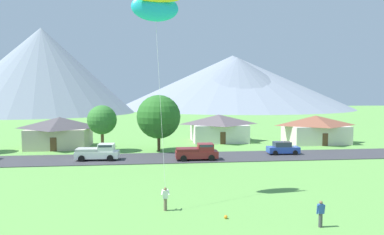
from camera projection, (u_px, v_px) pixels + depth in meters
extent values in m
cube|color=#38383D|center=(177.00, 158.00, 45.11)|extent=(160.00, 7.40, 0.08)
cone|color=gray|center=(233.00, 82.00, 193.08)|extent=(125.39, 125.39, 28.66)
cone|color=slate|center=(237.00, 83.00, 179.47)|extent=(86.75, 86.75, 26.41)
cone|color=gray|center=(42.00, 71.00, 144.17)|extent=(74.67, 74.67, 34.84)
cone|color=slate|center=(27.00, 82.00, 169.49)|extent=(102.19, 102.19, 26.80)
cube|color=silver|center=(219.00, 133.00, 60.64)|extent=(9.07, 7.30, 2.98)
pyramid|color=#564C51|center=(219.00, 119.00, 60.48)|extent=(9.80, 7.88, 1.64)
cube|color=brown|center=(223.00, 138.00, 57.04)|extent=(0.90, 0.06, 2.00)
cube|color=beige|center=(60.00, 138.00, 53.77)|extent=(8.59, 7.51, 3.00)
pyramid|color=#474247|center=(60.00, 122.00, 53.60)|extent=(9.28, 8.11, 1.65)
cube|color=brown|center=(53.00, 144.00, 50.06)|extent=(0.90, 0.06, 2.00)
cube|color=beige|center=(315.00, 134.00, 58.51)|extent=(9.37, 6.74, 2.96)
pyramid|color=brown|center=(316.00, 120.00, 58.35)|extent=(10.11, 7.28, 1.63)
cube|color=brown|center=(325.00, 140.00, 55.19)|extent=(0.90, 0.06, 2.00)
cylinder|color=brown|center=(102.00, 141.00, 50.14)|extent=(0.44, 0.44, 2.97)
sphere|color=#33752D|center=(102.00, 120.00, 49.92)|extent=(4.15, 4.15, 4.15)
cylinder|color=#4C3823|center=(159.00, 142.00, 50.39)|extent=(0.44, 0.44, 2.59)
sphere|color=#286623|center=(159.00, 117.00, 50.14)|extent=(6.25, 6.25, 6.25)
cube|color=#2847A8|center=(283.00, 150.00, 47.54)|extent=(4.27, 1.98, 0.80)
cube|color=#2D3847|center=(282.00, 144.00, 47.48)|extent=(2.27, 1.68, 0.68)
cylinder|color=black|center=(290.00, 150.00, 48.57)|extent=(0.65, 0.27, 0.64)
cylinder|color=black|center=(295.00, 153.00, 46.74)|extent=(0.65, 0.27, 0.64)
cylinder|color=black|center=(271.00, 151.00, 48.38)|extent=(0.65, 0.27, 0.64)
cylinder|color=black|center=(275.00, 153.00, 46.55)|extent=(0.65, 0.27, 0.64)
cube|color=maroon|center=(197.00, 154.00, 43.50)|extent=(5.21, 2.04, 0.84)
cube|color=maroon|center=(205.00, 147.00, 43.56)|extent=(1.91, 1.85, 0.90)
cube|color=#2D3847|center=(205.00, 145.00, 43.54)|extent=(1.63, 1.89, 0.28)
cube|color=maroon|center=(187.00, 150.00, 43.33)|extent=(2.71, 1.98, 0.36)
cylinder|color=black|center=(209.00, 155.00, 44.72)|extent=(0.76, 0.29, 0.76)
cylinder|color=black|center=(211.00, 158.00, 42.69)|extent=(0.76, 0.29, 0.76)
cylinder|color=black|center=(182.00, 155.00, 44.35)|extent=(0.76, 0.29, 0.76)
cylinder|color=black|center=(184.00, 158.00, 42.33)|extent=(0.76, 0.29, 0.76)
cube|color=white|center=(97.00, 154.00, 43.36)|extent=(5.28, 2.21, 0.84)
cube|color=white|center=(106.00, 147.00, 43.39)|extent=(1.97, 1.91, 0.90)
cube|color=#2D3847|center=(106.00, 145.00, 43.37)|extent=(1.69, 1.94, 0.28)
cube|color=#B7B7B7|center=(88.00, 150.00, 43.24)|extent=(2.78, 2.07, 0.36)
cylinder|color=black|center=(113.00, 155.00, 44.53)|extent=(0.77, 0.31, 0.76)
cylinder|color=black|center=(110.00, 158.00, 42.50)|extent=(0.77, 0.31, 0.76)
cylinder|color=black|center=(85.00, 156.00, 44.27)|extent=(0.77, 0.31, 0.76)
cylinder|color=black|center=(81.00, 159.00, 42.24)|extent=(0.77, 0.31, 0.76)
cylinder|color=#70604C|center=(165.00, 204.00, 24.94)|extent=(0.24, 0.24, 0.88)
cube|color=white|center=(165.00, 194.00, 24.89)|extent=(0.36, 0.22, 0.58)
sphere|color=brown|center=(165.00, 189.00, 24.86)|extent=(0.21, 0.21, 0.21)
cylinder|color=white|center=(162.00, 192.00, 24.91)|extent=(0.18, 0.55, 0.37)
cylinder|color=white|center=(168.00, 192.00, 24.96)|extent=(0.18, 0.55, 0.37)
ellipsoid|color=#1EB2D1|center=(155.00, 8.00, 27.64)|extent=(3.93, 2.12, 2.45)
cylinder|color=silver|center=(160.00, 94.00, 26.25)|extent=(0.61, 3.85, 13.49)
cylinder|color=#3D3D42|center=(320.00, 220.00, 21.86)|extent=(0.24, 0.24, 0.88)
cube|color=#2D51A3|center=(321.00, 209.00, 21.81)|extent=(0.36, 0.22, 0.58)
sphere|color=brown|center=(321.00, 202.00, 21.78)|extent=(0.21, 0.21, 0.21)
cylinder|color=#2D51A3|center=(317.00, 210.00, 21.79)|extent=(0.12, 0.18, 0.59)
cylinder|color=#2D51A3|center=(324.00, 209.00, 21.84)|extent=(0.12, 0.18, 0.59)
sphere|color=orange|center=(226.00, 217.00, 23.33)|extent=(0.24, 0.24, 0.24)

